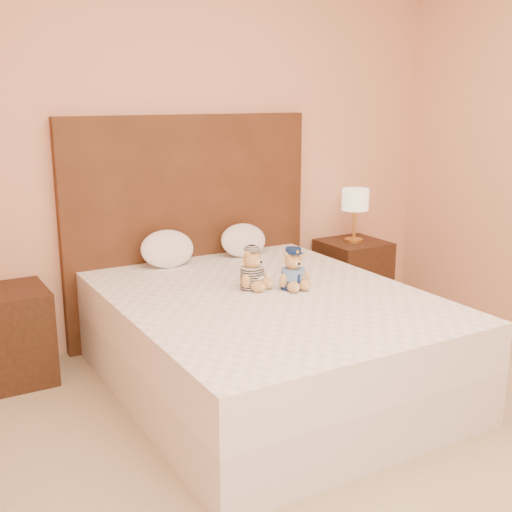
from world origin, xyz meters
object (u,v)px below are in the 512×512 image
at_px(nightstand_right, 352,276).
at_px(pillow_right, 243,239).
at_px(nightstand_left, 9,336).
at_px(lamp, 355,202).
at_px(teddy_prisoner, 252,268).
at_px(bed, 266,340).
at_px(pillow_left, 167,247).
at_px(teddy_police, 293,269).

relative_size(nightstand_right, pillow_right, 1.63).
bearing_deg(nightstand_left, lamp, 0.00).
xyz_separation_m(lamp, teddy_prisoner, (-1.26, -0.67, -0.18)).
relative_size(bed, pillow_left, 5.57).
height_order(lamp, teddy_police, lamp).
bearing_deg(teddy_police, nightstand_right, 37.43).
distance_m(nightstand_left, nightstand_right, 2.50).
relative_size(bed, nightstand_right, 3.64).
bearing_deg(nightstand_right, pillow_left, 178.85).
height_order(lamp, pillow_right, lamp).
bearing_deg(pillow_right, lamp, -1.84).
bearing_deg(bed, pillow_right, 69.23).
height_order(bed, lamp, lamp).
bearing_deg(nightstand_right, pillow_right, 178.16).
bearing_deg(teddy_police, bed, -174.65).
distance_m(bed, nightstand_right, 1.48).
relative_size(lamp, teddy_police, 1.70).
height_order(nightstand_right, teddy_prisoner, teddy_prisoner).
height_order(nightstand_left, lamp, lamp).
xyz_separation_m(bed, nightstand_right, (1.25, 0.80, -0.00)).
xyz_separation_m(bed, teddy_prisoner, (-0.01, 0.13, 0.39)).
bearing_deg(teddy_police, nightstand_left, 152.30).
distance_m(nightstand_right, teddy_police, 1.38).
distance_m(lamp, teddy_prisoner, 1.44).
distance_m(nightstand_right, teddy_prisoner, 1.48).
bearing_deg(bed, lamp, 32.62).
height_order(nightstand_right, teddy_police, teddy_police).
xyz_separation_m(nightstand_left, pillow_right, (1.56, 0.03, 0.39)).
xyz_separation_m(bed, pillow_left, (-0.24, 0.83, 0.40)).
bearing_deg(pillow_left, lamp, -1.15).
bearing_deg(lamp, pillow_right, 178.16).
distance_m(nightstand_right, lamp, 0.57).
height_order(bed, pillow_right, pillow_right).
bearing_deg(teddy_police, lamp, 37.43).
height_order(lamp, pillow_left, lamp).
bearing_deg(pillow_right, bed, -110.77).
distance_m(nightstand_left, pillow_left, 1.08).
bearing_deg(pillow_right, teddy_police, -99.02).
xyz_separation_m(lamp, pillow_left, (-1.49, 0.03, -0.17)).
bearing_deg(lamp, pillow_left, 178.85).
bearing_deg(pillow_left, bed, -73.66).
height_order(teddy_prisoner, pillow_left, pillow_left).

